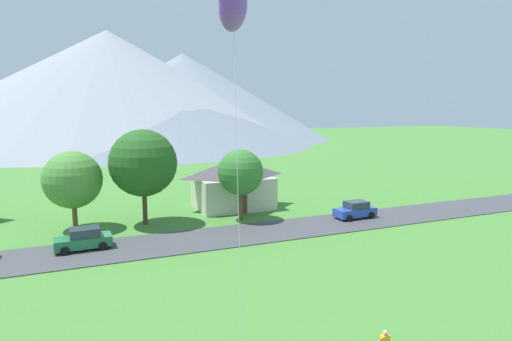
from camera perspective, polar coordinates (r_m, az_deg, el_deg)
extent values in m
cube|color=#424247|center=(36.56, -7.75, -9.17)|extent=(160.00, 6.18, 0.08)
cone|color=#8E939E|center=(151.75, -19.09, 10.58)|extent=(130.75, 130.75, 36.13)
cone|color=slate|center=(131.87, -14.15, 7.79)|extent=(96.19, 96.19, 20.50)
cone|color=gray|center=(157.59, -9.67, 9.75)|extent=(103.73, 103.73, 30.25)
cube|color=beige|center=(47.44, -3.11, -2.90)|extent=(8.00, 6.31, 3.50)
pyramid|color=#474247|center=(46.99, -3.14, 0.35)|extent=(8.64, 6.81, 1.93)
cube|color=brown|center=(44.68, -1.74, -4.58)|extent=(0.90, 0.06, 2.00)
cylinder|color=#4C3823|center=(41.89, -14.66, -4.64)|extent=(0.44, 0.44, 3.55)
sphere|color=#23561E|center=(41.18, -14.87, 0.99)|extent=(6.32, 6.32, 6.32)
cylinder|color=brown|center=(42.36, -23.09, -5.52)|extent=(0.44, 0.44, 2.67)
sphere|color=#4C8938|center=(41.73, -23.35, -1.13)|extent=(5.20, 5.20, 5.20)
cylinder|color=brown|center=(42.19, -2.07, -4.58)|extent=(0.44, 0.44, 3.11)
sphere|color=#33752D|center=(41.58, -2.09, -0.23)|extent=(4.49, 4.49, 4.49)
cube|color=#2847A8|center=(44.03, 13.10, -5.42)|extent=(4.27, 1.96, 0.80)
cube|color=#2D3847|center=(43.96, 13.29, -4.46)|extent=(2.26, 1.67, 0.68)
cylinder|color=black|center=(42.59, 12.41, -6.25)|extent=(0.65, 0.26, 0.64)
cylinder|color=black|center=(44.02, 10.96, -5.73)|extent=(0.65, 0.26, 0.64)
cylinder|color=black|center=(44.24, 15.21, -5.80)|extent=(0.65, 0.26, 0.64)
cylinder|color=black|center=(45.62, 13.72, -5.32)|extent=(0.65, 0.26, 0.64)
cube|color=#237042|center=(36.28, -22.13, -8.80)|extent=(4.28, 2.01, 0.80)
cube|color=#2D3847|center=(36.09, -21.95, -7.66)|extent=(2.28, 1.69, 0.68)
cylinder|color=black|center=(35.45, -24.22, -9.80)|extent=(0.65, 0.27, 0.64)
cylinder|color=black|center=(37.21, -24.29, -8.96)|extent=(0.65, 0.27, 0.64)
cylinder|color=black|center=(35.57, -19.81, -9.49)|extent=(0.65, 0.27, 0.64)
cylinder|color=black|center=(37.32, -20.10, -8.67)|extent=(0.65, 0.27, 0.64)
ellipsoid|color=purple|center=(16.07, -3.05, 21.05)|extent=(2.38, 3.03, 1.82)
cylinder|color=silver|center=(15.17, -2.44, -2.91)|extent=(0.35, 1.60, 12.99)
cube|color=yellow|center=(20.27, 16.84, -21.04)|extent=(0.36, 0.22, 0.58)
sphere|color=beige|center=(20.08, 16.89, -20.05)|extent=(0.21, 0.21, 0.21)
cylinder|color=yellow|center=(20.43, 17.35, -20.99)|extent=(0.12, 0.18, 0.59)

